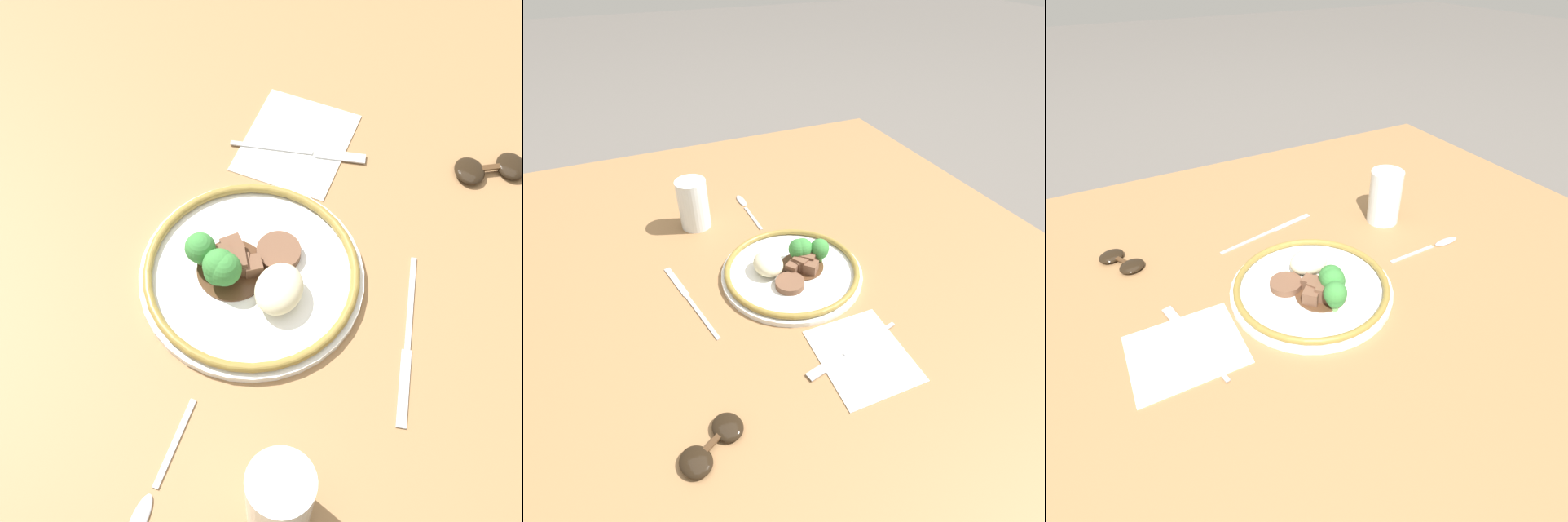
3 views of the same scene
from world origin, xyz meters
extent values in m
plane|color=#5B5651|center=(0.00, 0.00, 0.00)|extent=(8.00, 8.00, 0.00)
cube|color=olive|center=(0.00, 0.00, 0.02)|extent=(1.51, 1.21, 0.04)
cube|color=silver|center=(-0.19, -0.02, 0.04)|extent=(0.17, 0.14, 0.00)
cylinder|color=white|center=(0.04, 0.00, 0.04)|extent=(0.28, 0.28, 0.01)
torus|color=olive|center=(0.04, 0.00, 0.06)|extent=(0.27, 0.27, 0.01)
ellipsoid|color=beige|center=(0.06, 0.04, 0.07)|extent=(0.07, 0.06, 0.04)
cylinder|color=brown|center=(0.00, 0.02, 0.06)|extent=(0.06, 0.06, 0.01)
cylinder|color=#51331E|center=(0.04, -0.02, 0.05)|extent=(0.09, 0.09, 0.00)
cube|color=brown|center=(0.02, -0.03, 0.06)|extent=(0.04, 0.04, 0.03)
cube|color=brown|center=(0.03, 0.00, 0.06)|extent=(0.03, 0.03, 0.02)
cube|color=brown|center=(0.04, -0.02, 0.06)|extent=(0.04, 0.04, 0.03)
cube|color=brown|center=(0.04, -0.03, 0.06)|extent=(0.03, 0.03, 0.02)
cube|color=brown|center=(0.04, -0.02, 0.06)|extent=(0.03, 0.03, 0.02)
cube|color=brown|center=(0.04, -0.04, 0.07)|extent=(0.04, 0.04, 0.03)
cylinder|color=#669E51|center=(0.05, -0.07, 0.06)|extent=(0.01, 0.01, 0.01)
sphere|color=#387F38|center=(0.05, -0.07, 0.08)|extent=(0.03, 0.03, 0.03)
cylinder|color=#669E51|center=(0.05, -0.07, 0.06)|extent=(0.01, 0.01, 0.02)
sphere|color=#387F38|center=(0.05, -0.07, 0.08)|extent=(0.04, 0.04, 0.04)
cylinder|color=#669E51|center=(0.06, -0.03, 0.06)|extent=(0.01, 0.01, 0.02)
sphere|color=#387F38|center=(0.06, -0.03, 0.08)|extent=(0.04, 0.04, 0.04)
cylinder|color=#669E51|center=(0.07, -0.03, 0.06)|extent=(0.01, 0.01, 0.01)
sphere|color=#387F38|center=(0.07, -0.03, 0.08)|extent=(0.04, 0.04, 0.04)
cylinder|color=#669E51|center=(0.06, -0.03, 0.06)|extent=(0.01, 0.01, 0.02)
sphere|color=#387F38|center=(0.06, -0.03, 0.08)|extent=(0.04, 0.04, 0.04)
cylinder|color=yellow|center=(0.29, 0.13, 0.07)|extent=(0.06, 0.06, 0.07)
cylinder|color=white|center=(0.29, 0.13, 0.10)|extent=(0.07, 0.07, 0.12)
cube|color=#ADADB2|center=(-0.17, -0.05, 0.04)|extent=(0.03, 0.12, 0.00)
cube|color=#ADADB2|center=(-0.19, 0.04, 0.04)|extent=(0.03, 0.07, 0.00)
cube|color=#ADADB2|center=(0.00, 0.20, 0.04)|extent=(0.13, 0.03, 0.00)
cube|color=#ADADB2|center=(0.11, 0.22, 0.04)|extent=(0.10, 0.03, 0.00)
cube|color=#ADADB2|center=(0.27, 0.00, 0.04)|extent=(0.11, 0.01, 0.00)
ellipsoid|color=#ADADB2|center=(0.36, 0.00, 0.04)|extent=(0.06, 0.02, 0.01)
ellipsoid|color=black|center=(-0.23, 0.22, 0.05)|extent=(0.06, 0.06, 0.01)
ellipsoid|color=black|center=(-0.26, 0.27, 0.05)|extent=(0.06, 0.06, 0.01)
cube|color=#472D19|center=(-0.24, 0.24, 0.05)|extent=(0.02, 0.03, 0.00)
camera|label=1|loc=(0.47, 0.18, 0.84)|focal=50.00mm
camera|label=2|loc=(-0.53, 0.26, 0.58)|focal=28.00mm
camera|label=3|loc=(-0.23, -0.47, 0.52)|focal=28.00mm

